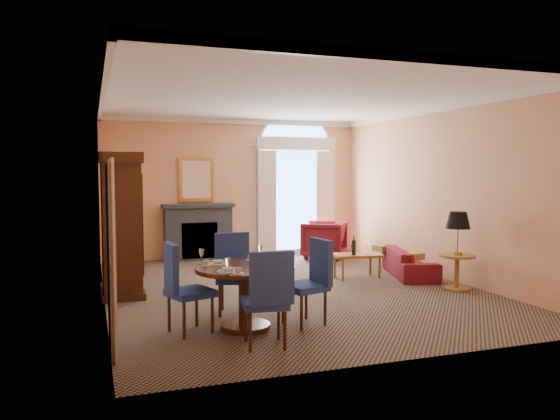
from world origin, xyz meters
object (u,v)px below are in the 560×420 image
object	(u,v)px
armchair	(324,240)
coffee_table	(357,255)
dining_table	(245,283)
side_table	(458,240)
sofa	(410,262)
armoire	(121,227)

from	to	relation	value
armchair	coffee_table	world-z (taller)	armchair
dining_table	armchair	size ratio (longest dim) A/B	1.34
armchair	side_table	size ratio (longest dim) A/B	0.73
sofa	side_table	world-z (taller)	side_table
dining_table	side_table	world-z (taller)	side_table
sofa	coffee_table	world-z (taller)	coffee_table
side_table	dining_table	bearing A→B (deg)	-165.37
sofa	dining_table	bearing A→B (deg)	138.90
armoire	side_table	world-z (taller)	armoire
sofa	armchair	distance (m)	2.56
armchair	coffee_table	bearing A→B (deg)	26.79
armchair	dining_table	bearing A→B (deg)	1.84
armoire	sofa	xyz separation A→B (m)	(5.27, -0.15, -0.84)
sofa	side_table	bearing A→B (deg)	-160.29
sofa	armchair	bearing A→B (deg)	33.65
sofa	armchair	size ratio (longest dim) A/B	1.87
armoire	armchair	world-z (taller)	armoire
armoire	dining_table	world-z (taller)	armoire
armchair	coffee_table	distance (m)	2.36
armchair	side_table	world-z (taller)	side_table
armchair	coffee_table	size ratio (longest dim) A/B	0.98
armoire	armchair	distance (m)	5.16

